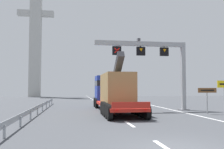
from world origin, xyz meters
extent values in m
plane|color=#424449|center=(0.00, 0.00, 0.00)|extent=(112.00, 112.00, 0.00)
cube|color=silver|center=(-0.30, 0.18, 0.01)|extent=(0.20, 2.60, 0.01)
cube|color=silver|center=(-0.30, 6.37, 0.01)|extent=(0.20, 2.60, 0.01)
cube|color=silver|center=(-0.30, 12.55, 0.01)|extent=(0.20, 2.60, 0.01)
cube|color=silver|center=(-0.30, 18.73, 0.01)|extent=(0.20, 2.60, 0.01)
cube|color=silver|center=(-0.30, 24.92, 0.01)|extent=(0.20, 2.60, 0.01)
cube|color=silver|center=(-0.30, 31.10, 0.01)|extent=(0.20, 2.60, 0.01)
cube|color=silver|center=(-0.30, 37.28, 0.01)|extent=(0.20, 2.60, 0.01)
cube|color=silver|center=(-0.30, 43.47, 0.01)|extent=(0.20, 2.60, 0.01)
cube|color=silver|center=(-0.30, 49.65, 0.01)|extent=(0.20, 2.60, 0.01)
cube|color=silver|center=(-0.30, 55.83, 0.01)|extent=(0.20, 2.60, 0.01)
cube|color=silver|center=(-0.30, 62.02, 0.01)|extent=(0.20, 2.60, 0.01)
cube|color=silver|center=(6.20, 12.00, 0.01)|extent=(0.20, 63.00, 0.01)
cube|color=#9EA0A5|center=(7.34, 14.97, 3.48)|extent=(0.40, 0.40, 6.96)
cube|color=slate|center=(7.34, 14.97, 0.04)|extent=(0.90, 0.90, 0.08)
cube|color=#9EA0A5|center=(2.86, 14.97, 6.71)|extent=(9.37, 0.44, 0.44)
cube|color=#4C4C51|center=(2.64, 14.97, 7.11)|extent=(0.28, 0.40, 0.28)
cube|color=black|center=(5.32, 14.97, 5.95)|extent=(0.88, 0.24, 0.87)
cube|color=#9EA0A5|center=(5.32, 14.97, 6.44)|extent=(0.08, 0.08, 0.16)
cone|color=orange|center=(5.32, 14.84, 6.04)|extent=(0.32, 0.32, 0.30)
cube|color=black|center=(2.86, 14.97, 5.95)|extent=(0.88, 0.24, 0.87)
cube|color=#9EA0A5|center=(2.86, 14.97, 6.44)|extent=(0.08, 0.08, 0.16)
cone|color=orange|center=(2.86, 14.84, 6.04)|extent=(0.32, 0.32, 0.30)
cube|color=black|center=(0.40, 14.97, 5.95)|extent=(0.88, 0.24, 0.87)
cube|color=#9EA0A5|center=(0.40, 14.97, 6.44)|extent=(0.08, 0.08, 0.16)
cube|color=red|center=(0.40, 14.84, 5.95)|extent=(0.54, 0.02, 0.54)
cube|color=red|center=(0.40, 14.84, 5.95)|extent=(0.54, 0.02, 0.54)
cube|color=red|center=(0.05, 12.65, 0.73)|extent=(2.82, 10.40, 0.24)
cube|color=red|center=(0.06, 7.37, 1.10)|extent=(2.66, 0.08, 0.44)
cylinder|color=black|center=(-1.29, 8.15, 0.55)|extent=(0.32, 1.10, 1.10)
cylinder|color=black|center=(1.41, 8.15, 0.55)|extent=(0.32, 1.10, 1.10)
cylinder|color=black|center=(-1.30, 9.20, 0.55)|extent=(0.32, 1.10, 1.10)
cylinder|color=black|center=(1.40, 9.20, 0.55)|extent=(0.32, 1.10, 1.10)
cylinder|color=black|center=(-1.30, 10.25, 0.55)|extent=(0.32, 1.10, 1.10)
cylinder|color=black|center=(1.40, 10.25, 0.55)|extent=(0.32, 1.10, 1.10)
cylinder|color=black|center=(-1.30, 11.30, 0.55)|extent=(0.32, 1.10, 1.10)
cylinder|color=black|center=(1.40, 11.30, 0.55)|extent=(0.32, 1.10, 1.10)
cylinder|color=black|center=(-1.30, 12.35, 0.55)|extent=(0.32, 1.10, 1.10)
cylinder|color=black|center=(1.40, 12.35, 0.55)|extent=(0.32, 1.10, 1.10)
cube|color=#1E38AD|center=(0.04, 19.75, 2.10)|extent=(2.58, 3.20, 3.10)
cube|color=black|center=(0.04, 19.75, 2.80)|extent=(2.61, 3.22, 0.60)
cylinder|color=black|center=(-1.25, 20.63, 0.55)|extent=(0.34, 1.10, 1.10)
cylinder|color=black|center=(1.32, 20.63, 0.55)|extent=(0.34, 1.10, 1.10)
cylinder|color=black|center=(-1.25, 18.63, 0.55)|extent=(0.34, 1.10, 1.10)
cylinder|color=black|center=(1.33, 18.63, 0.55)|extent=(0.34, 1.10, 1.10)
cube|color=#9E7A47|center=(0.05, 13.05, 2.20)|extent=(2.39, 5.72, 2.70)
cube|color=#2D2D33|center=(0.05, 12.19, 4.15)|extent=(0.56, 2.94, 2.29)
cube|color=red|center=(-0.92, 7.33, 0.80)|extent=(0.20, 0.06, 0.12)
cube|color=red|center=(1.04, 7.33, 0.80)|extent=(0.20, 0.06, 0.12)
cylinder|color=#9EA0A5|center=(7.77, 11.22, 1.13)|extent=(0.10, 0.10, 2.26)
cube|color=brown|center=(7.77, 11.16, 2.05)|extent=(1.72, 0.06, 0.41)
cube|color=black|center=(7.77, 11.13, 2.05)|extent=(1.24, 0.01, 0.12)
cube|color=#999EA3|center=(-6.86, 12.76, 0.60)|extent=(0.04, 29.52, 0.32)
cube|color=#999EA3|center=(-6.80, 2.92, 0.30)|extent=(0.10, 0.10, 0.60)
cube|color=#999EA3|center=(-6.80, 6.20, 0.30)|extent=(0.10, 0.10, 0.60)
cube|color=#999EA3|center=(-6.80, 9.48, 0.30)|extent=(0.10, 0.10, 0.60)
cube|color=#999EA3|center=(-6.80, 12.76, 0.30)|extent=(0.10, 0.10, 0.60)
cube|color=#999EA3|center=(-6.80, 16.04, 0.30)|extent=(0.10, 0.10, 0.60)
cube|color=#999EA3|center=(-6.80, 19.32, 0.30)|extent=(0.10, 0.10, 0.60)
cube|color=#999EA3|center=(-6.80, 22.60, 0.30)|extent=(0.10, 0.10, 0.60)
cube|color=#999EA3|center=(-6.80, 25.88, 0.30)|extent=(0.10, 0.10, 0.60)
cube|color=#B7B7B2|center=(-13.65, 54.89, 17.14)|extent=(2.80, 2.00, 34.28)
cube|color=#B7B7B2|center=(-13.65, 54.89, 21.26)|extent=(9.00, 1.60, 1.40)
camera|label=1|loc=(-3.71, -8.68, 2.27)|focal=39.10mm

